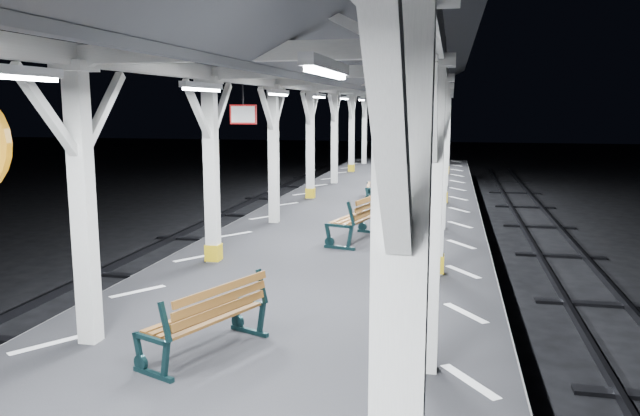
% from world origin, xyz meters
% --- Properties ---
extents(ground, '(120.00, 120.00, 0.00)m').
position_xyz_m(ground, '(0.00, 0.00, 0.00)').
color(ground, black).
rests_on(ground, ground).
extents(platform, '(6.00, 50.00, 1.00)m').
position_xyz_m(platform, '(0.00, 0.00, 0.50)').
color(platform, black).
rests_on(platform, ground).
extents(hazard_stripes_left, '(1.00, 48.00, 0.01)m').
position_xyz_m(hazard_stripes_left, '(-2.45, 0.00, 1.00)').
color(hazard_stripes_left, silver).
rests_on(hazard_stripes_left, platform).
extents(hazard_stripes_right, '(1.00, 48.00, 0.01)m').
position_xyz_m(hazard_stripes_right, '(2.45, 0.00, 1.00)').
color(hazard_stripes_right, silver).
rests_on(hazard_stripes_right, platform).
extents(canopy, '(5.40, 49.00, 4.65)m').
position_xyz_m(canopy, '(0.00, -0.01, 4.56)').
color(canopy, silver).
rests_on(canopy, platform).
extents(bench_near, '(1.14, 1.70, 0.87)m').
position_xyz_m(bench_near, '(-0.42, -2.09, 1.46)').
color(bench_near, '#0F282A').
rests_on(bench_near, platform).
extents(bench_mid, '(1.09, 1.93, 0.99)m').
position_xyz_m(bench_mid, '(0.39, 4.30, 1.53)').
color(bench_mid, '#0F282A').
rests_on(bench_mid, platform).
extents(bench_far, '(0.71, 1.56, 0.82)m').
position_xyz_m(bench_far, '(-0.01, 10.57, 1.44)').
color(bench_far, '#0F282A').
rests_on(bench_far, platform).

